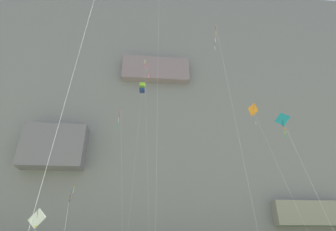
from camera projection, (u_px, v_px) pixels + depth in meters
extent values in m
cube|color=gray|center=(154.00, 112.00, 74.07)|extent=(180.00, 22.71, 75.25)
cube|color=slate|center=(55.00, 148.00, 54.13)|extent=(12.46, 4.67, 8.98)
cube|color=gray|center=(156.00, 71.00, 66.34)|extent=(16.41, 3.51, 6.66)
cube|color=gray|center=(309.00, 214.00, 52.67)|extent=(14.77, 3.46, 4.63)
cylinder|color=black|center=(147.00, 68.00, 49.12)|extent=(0.87, 5.43, 0.03)
cube|color=#8CCC33|center=(145.00, 61.00, 46.97)|extent=(0.14, 0.49, 0.54)
cube|color=red|center=(146.00, 64.00, 47.77)|extent=(0.16, 0.49, 0.54)
cube|color=#CC3399|center=(146.00, 68.00, 48.58)|extent=(0.15, 0.49, 0.54)
cube|color=green|center=(147.00, 71.00, 49.39)|extent=(0.11, 0.48, 0.54)
cube|color=red|center=(148.00, 74.00, 50.20)|extent=(0.11, 0.48, 0.54)
cube|color=pink|center=(149.00, 76.00, 51.00)|extent=(0.13, 0.48, 0.54)
cylinder|color=silver|center=(147.00, 146.00, 39.32)|extent=(2.05, 0.52, 32.90)
cylinder|color=silver|center=(158.00, 96.00, 26.75)|extent=(0.17, 1.26, 32.77)
cube|color=white|center=(37.00, 219.00, 33.88)|extent=(2.48, 0.83, 2.43)
cylinder|color=black|center=(37.00, 219.00, 33.88)|extent=(0.09, 0.84, 1.94)
cube|color=yellow|center=(36.00, 227.00, 33.45)|extent=(0.30, 0.06, 0.15)
cube|color=#38B2D1|center=(35.00, 231.00, 33.21)|extent=(0.30, 0.03, 0.15)
cylinder|color=black|center=(215.00, 37.00, 31.03)|extent=(0.81, 3.73, 0.02)
cube|color=red|center=(216.00, 28.00, 29.53)|extent=(0.13, 0.40, 0.45)
cube|color=yellow|center=(216.00, 32.00, 30.08)|extent=(0.12, 0.40, 0.45)
cube|color=pink|center=(216.00, 37.00, 30.64)|extent=(0.14, 0.41, 0.45)
cube|color=white|center=(215.00, 40.00, 31.20)|extent=(0.14, 0.41, 0.45)
cube|color=purple|center=(215.00, 44.00, 31.75)|extent=(0.15, 0.41, 0.45)
cube|color=white|center=(215.00, 48.00, 32.31)|extent=(0.11, 0.40, 0.45)
cylinder|color=silver|center=(234.00, 116.00, 22.09)|extent=(0.23, 3.40, 24.78)
cube|color=#8CCC33|center=(142.00, 85.00, 48.54)|extent=(1.01, 1.01, 0.63)
cube|color=navy|center=(142.00, 90.00, 48.00)|extent=(1.01, 1.01, 0.63)
cylinder|color=black|center=(144.00, 88.00, 48.30)|extent=(0.03, 0.03, 1.69)
cylinder|color=black|center=(140.00, 88.00, 48.24)|extent=(0.03, 0.03, 1.69)
cylinder|color=silver|center=(135.00, 166.00, 40.19)|extent=(0.96, 2.35, 28.27)
cube|color=teal|center=(282.00, 119.00, 25.60)|extent=(0.81, 1.64, 1.73)
cylinder|color=black|center=(282.00, 119.00, 25.60)|extent=(0.43, 0.41, 1.38)
cube|color=black|center=(284.00, 125.00, 25.29)|extent=(0.19, 0.13, 0.11)
cube|color=orange|center=(284.00, 129.00, 25.12)|extent=(0.15, 0.17, 0.11)
cube|color=#8CCC33|center=(285.00, 132.00, 24.94)|extent=(0.19, 0.13, 0.11)
cube|color=green|center=(286.00, 136.00, 24.77)|extent=(0.13, 0.19, 0.11)
cylinder|color=silver|center=(312.00, 185.00, 19.78)|extent=(1.06, 5.73, 13.55)
cylinder|color=black|center=(72.00, 192.00, 27.36)|extent=(2.11, 6.74, 0.03)
cube|color=black|center=(69.00, 200.00, 29.52)|extent=(0.23, 0.55, 0.61)
cube|color=navy|center=(70.00, 197.00, 28.36)|extent=(0.22, 0.54, 0.61)
cube|color=orange|center=(71.00, 195.00, 27.21)|extent=(0.25, 0.55, 0.61)
cube|color=blue|center=(72.00, 192.00, 26.05)|extent=(0.21, 0.54, 0.61)
cube|color=yellow|center=(74.00, 189.00, 24.90)|extent=(0.23, 0.55, 0.61)
cube|color=orange|center=(253.00, 110.00, 31.47)|extent=(1.62, 0.85, 1.72)
cylinder|color=black|center=(253.00, 110.00, 31.47)|extent=(0.43, 0.42, 1.37)
cube|color=orange|center=(254.00, 115.00, 31.16)|extent=(0.19, 0.13, 0.11)
cube|color=blue|center=(255.00, 117.00, 30.99)|extent=(0.14, 0.19, 0.11)
cube|color=teal|center=(255.00, 120.00, 30.82)|extent=(0.12, 0.20, 0.11)
cube|color=white|center=(256.00, 123.00, 30.65)|extent=(0.15, 0.17, 0.11)
cube|color=#CC3399|center=(256.00, 126.00, 30.47)|extent=(0.18, 0.15, 0.11)
cylinder|color=silver|center=(285.00, 181.00, 26.27)|extent=(2.78, 2.69, 17.22)
cylinder|color=silver|center=(86.00, 29.00, 14.02)|extent=(0.65, 5.57, 25.42)
cylinder|color=black|center=(118.00, 118.00, 41.08)|extent=(1.25, 6.57, 0.03)
cube|color=pink|center=(120.00, 112.00, 38.64)|extent=(0.16, 0.55, 0.61)
cube|color=#CC3399|center=(119.00, 116.00, 39.78)|extent=(0.15, 0.55, 0.61)
cube|color=white|center=(118.00, 120.00, 40.92)|extent=(0.15, 0.55, 0.61)
cube|color=green|center=(117.00, 124.00, 42.06)|extent=(0.19, 0.55, 0.61)
cube|color=#38B2D1|center=(117.00, 127.00, 43.20)|extent=(0.16, 0.55, 0.61)
cylinder|color=silver|center=(122.00, 182.00, 34.03)|extent=(1.86, 1.43, 20.96)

